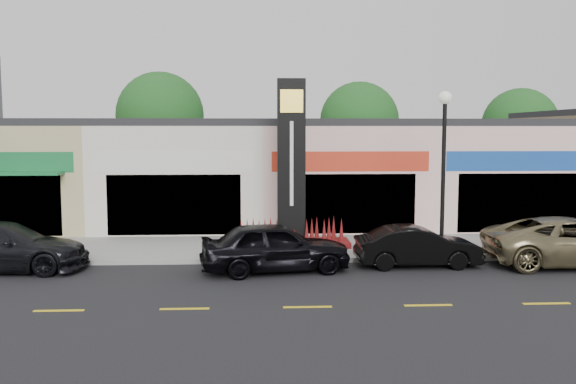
% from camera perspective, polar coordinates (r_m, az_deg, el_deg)
% --- Properties ---
extents(ground, '(120.00, 120.00, 0.00)m').
position_cam_1_polar(ground, '(18.14, -8.54, -8.07)').
color(ground, black).
rests_on(ground, ground).
extents(sidewalk, '(52.00, 4.30, 0.15)m').
position_cam_1_polar(sidewalk, '(22.36, -7.45, -5.23)').
color(sidewalk, gray).
rests_on(sidewalk, ground).
extents(curb, '(52.00, 0.20, 0.15)m').
position_cam_1_polar(curb, '(20.16, -7.96, -6.44)').
color(curb, gray).
rests_on(curb, ground).
extents(shop_beige, '(7.00, 10.85, 4.80)m').
position_cam_1_polar(shop_beige, '(30.82, -22.39, 1.75)').
color(shop_beige, tan).
rests_on(shop_beige, ground).
extents(shop_cream, '(7.00, 10.01, 4.80)m').
position_cam_1_polar(shop_cream, '(29.25, -9.34, 1.91)').
color(shop_cream, beige).
rests_on(shop_cream, ground).
extents(shop_pink_w, '(7.00, 10.01, 4.80)m').
position_cam_1_polar(shop_pink_w, '(29.30, 4.40, 1.98)').
color(shop_pink_w, beige).
rests_on(shop_pink_w, ground).
extents(shop_pink_e, '(7.00, 10.01, 4.80)m').
position_cam_1_polar(shop_pink_e, '(30.98, 17.36, 1.94)').
color(shop_pink_e, beige).
rests_on(shop_pink_e, ground).
extents(tree_rear_west, '(5.20, 5.20, 7.83)m').
position_cam_1_polar(tree_rear_west, '(37.49, -11.86, 7.01)').
color(tree_rear_west, '#382619').
rests_on(tree_rear_west, ground).
extents(tree_rear_mid, '(4.80, 4.80, 7.29)m').
position_cam_1_polar(tree_rear_mid, '(37.55, 6.68, 6.57)').
color(tree_rear_mid, '#382619').
rests_on(tree_rear_mid, ground).
extents(tree_rear_east, '(4.60, 4.60, 6.94)m').
position_cam_1_polar(tree_rear_east, '(40.43, 20.86, 5.81)').
color(tree_rear_east, '#382619').
rests_on(tree_rear_east, ground).
extents(lamp_east_near, '(0.44, 0.44, 5.47)m').
position_cam_1_polar(lamp_east_near, '(20.99, 14.36, 3.29)').
color(lamp_east_near, black).
rests_on(lamp_east_near, sidewalk).
extents(pylon_sign, '(4.20, 1.30, 6.00)m').
position_cam_1_polar(pylon_sign, '(21.85, 0.31, 0.40)').
color(pylon_sign, '#51100E').
rests_on(pylon_sign, sidewalk).
extents(car_dark_sedan, '(2.27, 5.24, 1.50)m').
position_cam_1_polar(car_dark_sedan, '(20.81, -25.16, -4.65)').
color(car_dark_sedan, black).
rests_on(car_dark_sedan, ground).
extents(car_black_sedan, '(2.57, 4.80, 1.55)m').
position_cam_1_polar(car_black_sedan, '(18.71, -1.20, -5.14)').
color(car_black_sedan, black).
rests_on(car_black_sedan, ground).
extents(car_black_conv, '(1.43, 3.94, 1.29)m').
position_cam_1_polar(car_black_conv, '(19.86, 12.02, -5.01)').
color(car_black_conv, black).
rests_on(car_black_conv, ground).
extents(car_gold_suv, '(2.83, 5.68, 1.55)m').
position_cam_1_polar(car_gold_suv, '(21.59, 25.19, -4.24)').
color(car_gold_suv, '#7F7351').
rests_on(car_gold_suv, ground).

